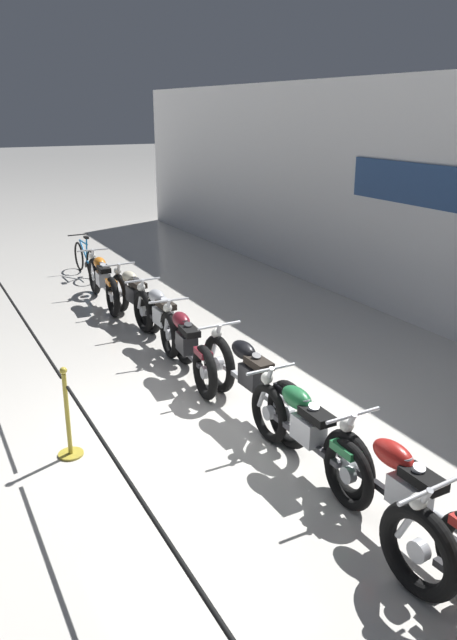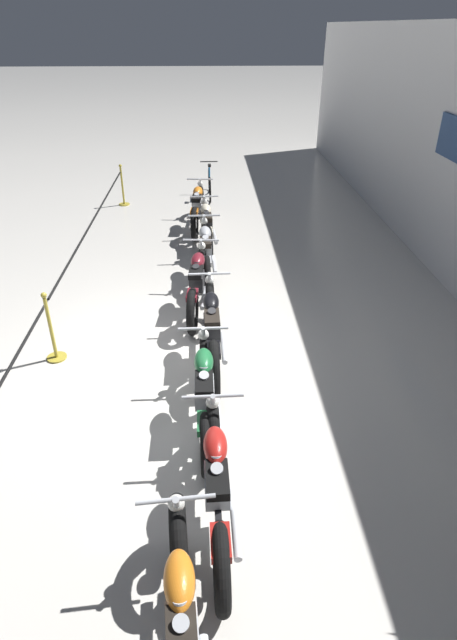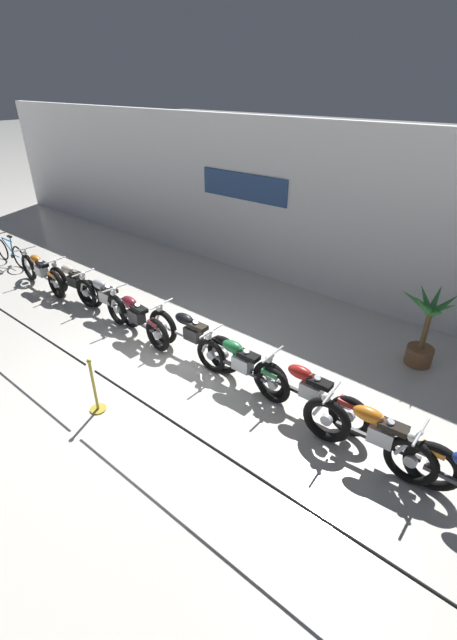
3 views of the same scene
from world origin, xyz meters
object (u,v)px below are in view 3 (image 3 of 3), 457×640
at_px(motorcycle_silver_2, 106,298).
at_px(motorcycle_orange_7, 377,437).
at_px(motorcycle_orange_0, 41,272).
at_px(bicycle, 10,252).
at_px(potted_palm_left_of_row, 425,328).
at_px(stanchion_far_left, 41,340).
at_px(motorcycle_cream_1, 74,283).
at_px(motorcycle_maroon_3, 136,317).
at_px(motorcycle_black_4, 191,336).
at_px(motorcycle_red_6, 308,392).
at_px(stanchion_mid_left, 95,393).
at_px(motorcycle_green_5, 240,364).

height_order(motorcycle_silver_2, motorcycle_orange_7, motorcycle_orange_7).
bearing_deg(motorcycle_orange_0, motorcycle_silver_2, 3.77).
bearing_deg(bicycle, motorcycle_silver_2, -1.43).
xyz_separation_m(potted_palm_left_of_row, stanchion_far_left, (-5.32, -4.95, -0.04)).
distance_m(motorcycle_cream_1, motorcycle_maroon_3, 2.64).
height_order(bicycle, stanchion_far_left, stanchion_far_left).
bearing_deg(motorcycle_silver_2, bicycle, 178.57).
bearing_deg(motorcycle_black_4, motorcycle_red_6, 0.06).
bearing_deg(motorcycle_cream_1, stanchion_mid_left, -28.37).
xyz_separation_m(motorcycle_red_6, stanchion_far_left, (-4.39, -2.23, 0.31)).
distance_m(motorcycle_cream_1, motorcycle_red_6, 6.82).
height_order(motorcycle_cream_1, stanchion_mid_left, stanchion_mid_left).
bearing_deg(stanchion_mid_left, potted_palm_left_of_row, 53.12).
bearing_deg(motorcycle_black_4, motorcycle_silver_2, -178.48).
relative_size(motorcycle_cream_1, motorcycle_red_6, 0.96).
bearing_deg(motorcycle_green_5, motorcycle_red_6, 4.52).
distance_m(motorcycle_orange_0, motorcycle_cream_1, 1.27).
height_order(motorcycle_maroon_3, potted_palm_left_of_row, potted_palm_left_of_row).
xyz_separation_m(motorcycle_orange_0, stanchion_far_left, (3.68, -1.98, 0.29)).
relative_size(motorcycle_green_5, motorcycle_orange_7, 0.91).
bearing_deg(motorcycle_orange_7, stanchion_far_left, -160.99).
bearing_deg(motorcycle_orange_0, motorcycle_orange_7, -0.10).
xyz_separation_m(bicycle, stanchion_far_left, (6.08, -2.28, 0.40)).
bearing_deg(motorcycle_green_5, stanchion_far_left, -145.10).
bearing_deg(potted_palm_left_of_row, motorcycle_red_6, -108.80).
relative_size(motorcycle_orange_0, motorcycle_cream_1, 1.12).
xyz_separation_m(motorcycle_silver_2, motorcycle_orange_7, (6.73, -0.19, 0.01)).
distance_m(motorcycle_black_4, bicycle, 7.78).
distance_m(motorcycle_orange_7, stanchion_far_left, 6.03).
distance_m(motorcycle_maroon_3, motorcycle_black_4, 1.50).
relative_size(motorcycle_orange_0, motorcycle_red_6, 1.07).
height_order(motorcycle_green_5, bicycle, bicycle).
bearing_deg(stanchion_far_left, bicycle, 159.47).
distance_m(motorcycle_cream_1, stanchion_mid_left, 4.58).
distance_m(motorcycle_silver_2, motorcycle_red_6, 5.43).
relative_size(motorcycle_black_4, motorcycle_red_6, 1.11).
distance_m(motorcycle_orange_7, bicycle, 11.78).
height_order(motorcycle_orange_0, motorcycle_red_6, motorcycle_orange_0).
distance_m(motorcycle_cream_1, motorcycle_orange_7, 8.12).
bearing_deg(motorcycle_orange_0, motorcycle_cream_1, 9.07).
bearing_deg(motorcycle_orange_7, bicycle, 178.46).
distance_m(motorcycle_cream_1, stanchion_far_left, 3.27).
xyz_separation_m(motorcycle_cream_1, motorcycle_black_4, (4.12, 0.05, 0.02)).
bearing_deg(motorcycle_orange_0, motorcycle_black_4, 2.63).
bearing_deg(motorcycle_maroon_3, motorcycle_cream_1, 176.39).
bearing_deg(motorcycle_maroon_3, motorcycle_red_6, 2.96).
distance_m(motorcycle_cream_1, motorcycle_green_5, 5.46).
xyz_separation_m(motorcycle_orange_0, motorcycle_orange_7, (9.37, -0.02, 0.00)).
bearing_deg(bicycle, motorcycle_black_4, -0.39).
xyz_separation_m(motorcycle_orange_7, stanchion_far_left, (-5.69, -1.96, 0.29)).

